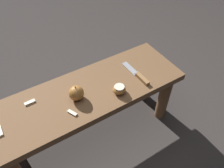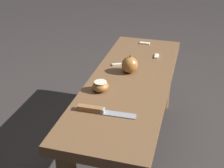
% 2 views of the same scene
% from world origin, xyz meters
% --- Properties ---
extents(ground_plane, '(8.00, 8.00, 0.00)m').
position_xyz_m(ground_plane, '(0.00, 0.00, 0.00)').
color(ground_plane, '#383330').
extents(wooden_bench, '(1.06, 0.36, 0.41)m').
position_xyz_m(wooden_bench, '(0.00, 0.00, 0.32)').
color(wooden_bench, brown).
rests_on(wooden_bench, ground_plane).
extents(knife, '(0.04, 0.22, 0.02)m').
position_xyz_m(knife, '(-0.29, 0.06, 0.42)').
color(knife, '#9EA0A5').
rests_on(knife, wooden_bench).
extents(apple_whole, '(0.08, 0.08, 0.09)m').
position_xyz_m(apple_whole, '(0.07, 0.02, 0.45)').
color(apple_whole, '#B27233').
rests_on(apple_whole, wooden_bench).
extents(apple_cut, '(0.07, 0.07, 0.04)m').
position_xyz_m(apple_cut, '(-0.14, 0.10, 0.44)').
color(apple_cut, '#B27233').
rests_on(apple_cut, wooden_bench).
extents(apple_slice_center, '(0.05, 0.02, 0.01)m').
position_xyz_m(apple_slice_center, '(0.28, -0.08, 0.42)').
color(apple_slice_center, white).
rests_on(apple_slice_center, wooden_bench).
extents(apple_slice_near_bowl, '(0.04, 0.05, 0.01)m').
position_xyz_m(apple_slice_near_bowl, '(0.13, 0.09, 0.42)').
color(apple_slice_near_bowl, white).
rests_on(apple_slice_near_bowl, wooden_bench).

